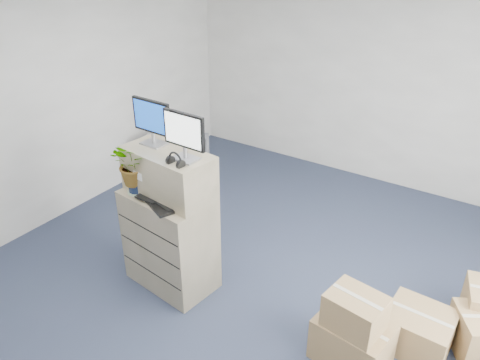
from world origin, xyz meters
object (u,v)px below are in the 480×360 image
(potted_plant, at_px, (135,170))
(filing_cabinet_lower, at_px, (170,240))
(water_bottle, at_px, (172,185))
(monitor_right, at_px, (184,134))
(keyboard, at_px, (159,201))
(office_chair, at_px, (174,155))
(monitor_left, at_px, (152,120))

(potted_plant, bearing_deg, filing_cabinet_lower, 19.10)
(filing_cabinet_lower, distance_m, water_bottle, 0.69)
(filing_cabinet_lower, height_order, monitor_right, monitor_right)
(water_bottle, xyz_separation_m, potted_plant, (-0.38, -0.11, 0.10))
(water_bottle, bearing_deg, keyboard, -109.55)
(keyboard, height_order, potted_plant, potted_plant)
(filing_cabinet_lower, relative_size, monitor_right, 2.34)
(water_bottle, xyz_separation_m, office_chair, (-1.66, 1.87, -0.82))
(keyboard, height_order, office_chair, keyboard)
(filing_cabinet_lower, relative_size, office_chair, 1.34)
(water_bottle, bearing_deg, monitor_left, 160.44)
(keyboard, bearing_deg, water_bottle, 94.39)
(keyboard, bearing_deg, monitor_right, 57.30)
(monitor_right, height_order, water_bottle, monitor_right)
(water_bottle, distance_m, office_chair, 2.63)
(monitor_left, bearing_deg, office_chair, 129.78)
(keyboard, distance_m, potted_plant, 0.40)
(keyboard, xyz_separation_m, potted_plant, (-0.33, 0.04, 0.23))
(keyboard, distance_m, water_bottle, 0.20)
(monitor_right, bearing_deg, potted_plant, -165.79)
(keyboard, distance_m, office_chair, 2.67)
(filing_cabinet_lower, bearing_deg, monitor_right, 9.93)
(filing_cabinet_lower, height_order, water_bottle, water_bottle)
(potted_plant, height_order, office_chair, potted_plant)
(monitor_left, xyz_separation_m, monitor_right, (0.48, -0.10, -0.00))
(filing_cabinet_lower, xyz_separation_m, monitor_right, (0.26, 0.02, 1.26))
(filing_cabinet_lower, height_order, monitor_left, monitor_left)
(keyboard, xyz_separation_m, water_bottle, (0.05, 0.14, 0.13))
(filing_cabinet_lower, distance_m, keyboard, 0.57)
(monitor_right, distance_m, potted_plant, 0.74)
(office_chair, bearing_deg, monitor_right, 131.89)
(filing_cabinet_lower, xyz_separation_m, monitor_left, (-0.22, 0.11, 1.26))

